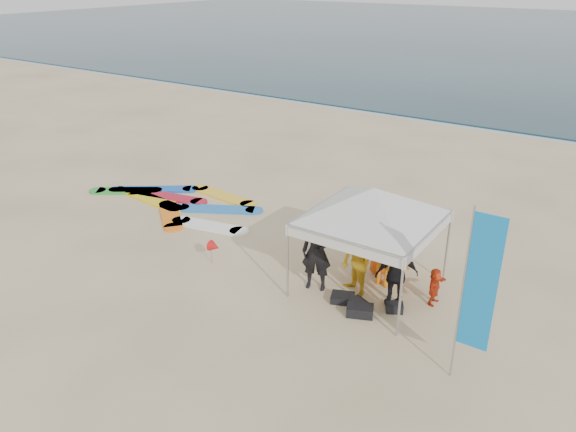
{
  "coord_description": "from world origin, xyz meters",
  "views": [
    {
      "loc": [
        7.74,
        -7.76,
        6.76
      ],
      "look_at": [
        0.74,
        2.6,
        1.2
      ],
      "focal_mm": 35.0,
      "sensor_mm": 36.0,
      "label": 1
    }
  ],
  "objects_px": {
    "surfboard_spread": "(178,202)",
    "person_black_b": "(397,275)",
    "person_yellow": "(356,263)",
    "canopy_tent": "(374,188)",
    "person_black_a": "(317,251)",
    "person_orange_a": "(387,249)",
    "feather_flag": "(479,286)",
    "person_orange_b": "(384,241)",
    "person_seated": "(435,286)",
    "marker_pennant": "(215,247)"
  },
  "relations": [
    {
      "from": "person_black_a",
      "to": "person_seated",
      "type": "xyz_separation_m",
      "value": [
        2.47,
        0.87,
        -0.51
      ]
    },
    {
      "from": "person_black_a",
      "to": "person_orange_a",
      "type": "height_order",
      "value": "person_black_a"
    },
    {
      "from": "surfboard_spread",
      "to": "person_black_b",
      "type": "bearing_deg",
      "value": -11.34
    },
    {
      "from": "marker_pennant",
      "to": "person_seated",
      "type": "bearing_deg",
      "value": 14.77
    },
    {
      "from": "marker_pennant",
      "to": "person_black_b",
      "type": "bearing_deg",
      "value": 9.66
    },
    {
      "from": "person_black_a",
      "to": "person_black_b",
      "type": "distance_m",
      "value": 1.84
    },
    {
      "from": "feather_flag",
      "to": "marker_pennant",
      "type": "height_order",
      "value": "feather_flag"
    },
    {
      "from": "canopy_tent",
      "to": "surfboard_spread",
      "type": "distance_m",
      "value": 7.7
    },
    {
      "from": "person_black_b",
      "to": "surfboard_spread",
      "type": "relative_size",
      "value": 0.26
    },
    {
      "from": "canopy_tent",
      "to": "surfboard_spread",
      "type": "bearing_deg",
      "value": 170.13
    },
    {
      "from": "person_seated",
      "to": "surfboard_spread",
      "type": "xyz_separation_m",
      "value": [
        -8.69,
        1.02,
        -0.39
      ]
    },
    {
      "from": "person_yellow",
      "to": "feather_flag",
      "type": "height_order",
      "value": "feather_flag"
    },
    {
      "from": "person_yellow",
      "to": "surfboard_spread",
      "type": "xyz_separation_m",
      "value": [
        -7.08,
        1.63,
        -0.74
      ]
    },
    {
      "from": "person_orange_a",
      "to": "person_black_b",
      "type": "xyz_separation_m",
      "value": [
        0.58,
        -0.74,
        -0.14
      ]
    },
    {
      "from": "canopy_tent",
      "to": "surfboard_spread",
      "type": "xyz_separation_m",
      "value": [
        -7.21,
        1.25,
        -2.42
      ]
    },
    {
      "from": "person_yellow",
      "to": "person_orange_a",
      "type": "xyz_separation_m",
      "value": [
        0.37,
        0.76,
        0.15
      ]
    },
    {
      "from": "person_seated",
      "to": "feather_flag",
      "type": "bearing_deg",
      "value": -146.4
    },
    {
      "from": "person_orange_a",
      "to": "surfboard_spread",
      "type": "height_order",
      "value": "person_orange_a"
    },
    {
      "from": "person_orange_b",
      "to": "person_seated",
      "type": "relative_size",
      "value": 2.01
    },
    {
      "from": "canopy_tent",
      "to": "marker_pennant",
      "type": "height_order",
      "value": "canopy_tent"
    },
    {
      "from": "person_yellow",
      "to": "person_orange_b",
      "type": "distance_m",
      "value": 1.23
    },
    {
      "from": "person_black_a",
      "to": "surfboard_spread",
      "type": "height_order",
      "value": "person_black_a"
    },
    {
      "from": "person_black_a",
      "to": "person_black_b",
      "type": "xyz_separation_m",
      "value": [
        1.81,
        0.28,
        -0.15
      ]
    },
    {
      "from": "feather_flag",
      "to": "surfboard_spread",
      "type": "height_order",
      "value": "feather_flag"
    },
    {
      "from": "person_yellow",
      "to": "feather_flag",
      "type": "bearing_deg",
      "value": 1.77
    },
    {
      "from": "person_orange_a",
      "to": "feather_flag",
      "type": "height_order",
      "value": "feather_flag"
    },
    {
      "from": "feather_flag",
      "to": "marker_pennant",
      "type": "bearing_deg",
      "value": 173.22
    },
    {
      "from": "person_seated",
      "to": "marker_pennant",
      "type": "relative_size",
      "value": 1.33
    },
    {
      "from": "person_orange_a",
      "to": "canopy_tent",
      "type": "height_order",
      "value": "canopy_tent"
    },
    {
      "from": "person_black_b",
      "to": "marker_pennant",
      "type": "relative_size",
      "value": 2.47
    },
    {
      "from": "person_yellow",
      "to": "person_black_b",
      "type": "relative_size",
      "value": 0.99
    },
    {
      "from": "person_black_a",
      "to": "person_yellow",
      "type": "bearing_deg",
      "value": -1.69
    },
    {
      "from": "person_orange_b",
      "to": "person_seated",
      "type": "xyz_separation_m",
      "value": [
        1.52,
        -0.62,
        -0.43
      ]
    },
    {
      "from": "marker_pennant",
      "to": "canopy_tent",
      "type": "bearing_deg",
      "value": 17.08
    },
    {
      "from": "person_orange_b",
      "to": "surfboard_spread",
      "type": "height_order",
      "value": "person_orange_b"
    },
    {
      "from": "person_orange_a",
      "to": "person_yellow",
      "type": "bearing_deg",
      "value": 73.21
    },
    {
      "from": "person_seated",
      "to": "canopy_tent",
      "type": "xyz_separation_m",
      "value": [
        -1.48,
        -0.23,
        2.03
      ]
    },
    {
      "from": "person_black_b",
      "to": "person_orange_b",
      "type": "bearing_deg",
      "value": -91.06
    },
    {
      "from": "person_orange_a",
      "to": "person_black_b",
      "type": "distance_m",
      "value": 0.95
    },
    {
      "from": "person_yellow",
      "to": "person_orange_b",
      "type": "height_order",
      "value": "person_orange_b"
    },
    {
      "from": "person_black_a",
      "to": "marker_pennant",
      "type": "height_order",
      "value": "person_black_a"
    },
    {
      "from": "person_seated",
      "to": "surfboard_spread",
      "type": "bearing_deg",
      "value": 83.85
    },
    {
      "from": "person_black_a",
      "to": "feather_flag",
      "type": "relative_size",
      "value": 0.56
    },
    {
      "from": "person_yellow",
      "to": "person_seated",
      "type": "relative_size",
      "value": 1.83
    },
    {
      "from": "person_black_b",
      "to": "person_seated",
      "type": "distance_m",
      "value": 0.96
    },
    {
      "from": "surfboard_spread",
      "to": "feather_flag",
      "type": "bearing_deg",
      "value": -17.31
    },
    {
      "from": "person_orange_a",
      "to": "canopy_tent",
      "type": "distance_m",
      "value": 1.6
    },
    {
      "from": "person_seated",
      "to": "marker_pennant",
      "type": "distance_m",
      "value": 5.28
    },
    {
      "from": "canopy_tent",
      "to": "person_yellow",
      "type": "bearing_deg",
      "value": -108.66
    },
    {
      "from": "feather_flag",
      "to": "marker_pennant",
      "type": "xyz_separation_m",
      "value": [
        -6.48,
        0.77,
        -1.47
      ]
    }
  ]
}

